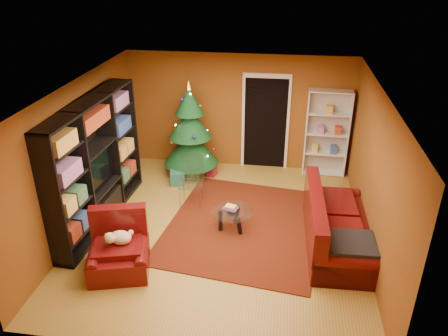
# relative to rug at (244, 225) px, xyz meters

# --- Properties ---
(floor) EXTENTS (5.00, 5.50, 0.05)m
(floor) POSITION_rel_rug_xyz_m (-0.41, -0.19, -0.03)
(floor) COLOR olive
(floor) RESTS_ON ground
(ceiling) EXTENTS (5.00, 5.50, 0.05)m
(ceiling) POSITION_rel_rug_xyz_m (-0.41, -0.19, 2.62)
(ceiling) COLOR silver
(ceiling) RESTS_ON wall_back
(wall_back) EXTENTS (5.00, 0.05, 2.60)m
(wall_back) POSITION_rel_rug_xyz_m (-0.41, 2.58, 1.29)
(wall_back) COLOR brown
(wall_back) RESTS_ON ground
(wall_left) EXTENTS (0.05, 5.50, 2.60)m
(wall_left) POSITION_rel_rug_xyz_m (-2.93, -0.19, 1.29)
(wall_left) COLOR brown
(wall_left) RESTS_ON ground
(wall_right) EXTENTS (0.05, 5.50, 2.60)m
(wall_right) POSITION_rel_rug_xyz_m (2.12, -0.19, 1.29)
(wall_right) COLOR brown
(wall_right) RESTS_ON ground
(doorway) EXTENTS (1.06, 0.60, 2.16)m
(doorway) POSITION_rel_rug_xyz_m (0.19, 2.54, 1.04)
(doorway) COLOR black
(doorway) RESTS_ON floor
(rug) EXTENTS (3.08, 3.47, 0.02)m
(rug) POSITION_rel_rug_xyz_m (0.00, 0.00, 0.00)
(rug) COLOR #541C0C
(rug) RESTS_ON floor
(media_unit) EXTENTS (0.61, 3.00, 2.29)m
(media_unit) POSITION_rel_rug_xyz_m (-2.68, -0.13, 1.13)
(media_unit) COLOR black
(media_unit) RESTS_ON floor
(christmas_tree) EXTENTS (1.37, 1.37, 2.16)m
(christmas_tree) POSITION_rel_rug_xyz_m (-1.41, 1.96, 1.04)
(christmas_tree) COLOR #0E3F1C
(christmas_tree) RESTS_ON floor
(gift_box_teal) EXTENTS (0.36, 0.36, 0.30)m
(gift_box_teal) POSITION_rel_rug_xyz_m (-1.60, 1.40, 0.14)
(gift_box_teal) COLOR #1E675F
(gift_box_teal) RESTS_ON floor
(gift_box_green) EXTENTS (0.32, 0.32, 0.25)m
(gift_box_green) POSITION_rel_rug_xyz_m (-1.34, 1.66, 0.12)
(gift_box_green) COLOR #306F36
(gift_box_green) RESTS_ON floor
(gift_box_red) EXTENTS (0.25, 0.25, 0.21)m
(gift_box_red) POSITION_rel_rug_xyz_m (-0.95, 1.90, 0.09)
(gift_box_red) COLOR maroon
(gift_box_red) RESTS_ON floor
(white_bookshelf) EXTENTS (0.93, 0.36, 1.98)m
(white_bookshelf) POSITION_rel_rug_xyz_m (1.54, 2.38, 0.95)
(white_bookshelf) COLOR white
(white_bookshelf) RESTS_ON floor
(armchair) EXTENTS (1.20, 1.20, 0.77)m
(armchair) POSITION_rel_rug_xyz_m (-1.81, -1.51, 0.37)
(armchair) COLOR #490A0B
(armchair) RESTS_ON rug
(dog) EXTENTS (0.46, 0.39, 0.25)m
(dog) POSITION_rel_rug_xyz_m (-1.78, -1.45, 0.56)
(dog) COLOR beige
(dog) RESTS_ON armchair
(sofa) EXTENTS (1.07, 2.27, 0.96)m
(sofa) POSITION_rel_rug_xyz_m (1.61, -0.37, 0.47)
(sofa) COLOR #490A0B
(sofa) RESTS_ON rug
(coffee_table) EXTENTS (0.95, 0.95, 0.48)m
(coffee_table) POSITION_rel_rug_xyz_m (-0.21, -0.15, 0.19)
(coffee_table) COLOR gray
(coffee_table) RESTS_ON rug
(acrylic_chair) EXTENTS (0.49, 0.53, 0.91)m
(acrylic_chair) POSITION_rel_rug_xyz_m (-1.12, 0.63, 0.44)
(acrylic_chair) COLOR #66605B
(acrylic_chair) RESTS_ON rug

